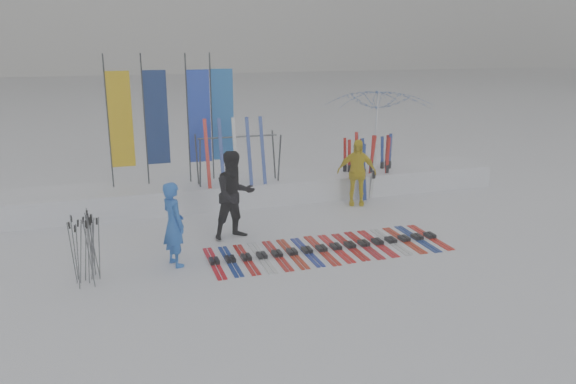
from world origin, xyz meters
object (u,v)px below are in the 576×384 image
object	(u,v)px
person_yellow	(357,172)
person_black	(235,195)
ski_rack	(238,153)
person_blue	(174,224)
ski_row	(329,248)
tent_canopy	(378,135)

from	to	relation	value
person_yellow	person_black	bearing A→B (deg)	-135.85
person_black	person_yellow	world-z (taller)	person_black
person_yellow	ski_rack	bearing A→B (deg)	-174.60
person_blue	ski_row	world-z (taller)	person_blue
person_yellow	ski_rack	world-z (taller)	ski_rack
person_black	tent_canopy	bearing A→B (deg)	20.75
person_black	ski_row	xyz separation A→B (m)	(1.64, -1.29, -0.91)
person_black	ski_rack	distance (m)	2.42
ski_row	tent_canopy	bearing A→B (deg)	54.03
tent_canopy	ski_row	xyz separation A→B (m)	(-3.38, -4.65, -1.38)
person_blue	tent_canopy	size ratio (longest dim) A/B	0.51
person_blue	person_yellow	xyz separation A→B (m)	(4.91, 2.61, 0.04)
ski_row	person_black	bearing A→B (deg)	141.85
tent_canopy	ski_row	size ratio (longest dim) A/B	0.65
person_yellow	person_blue	bearing A→B (deg)	-130.87
person_black	ski_rack	world-z (taller)	person_black
person_black	ski_row	distance (m)	2.27
tent_canopy	ski_rack	bearing A→B (deg)	-166.35
person_blue	tent_canopy	world-z (taller)	tent_canopy
person_blue	person_black	xyz separation A→B (m)	(1.41, 1.12, 0.14)
ski_row	ski_rack	world-z (taller)	ski_rack
tent_canopy	person_blue	bearing A→B (deg)	-145.08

